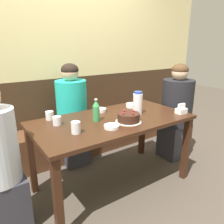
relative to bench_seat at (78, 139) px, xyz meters
The scene contains 16 objects.
ground_plane 0.86m from the bench_seat, 90.00° to the right, with size 12.00×12.00×0.00m, color #4C4238.
back_wall 1.06m from the bench_seat, 90.00° to the left, with size 4.80×0.04×2.50m.
bench_seat is the anchor object (origin of this frame).
dining_table 0.94m from the bench_seat, 90.00° to the right, with size 1.54×0.80×0.74m.
birthday_cake 1.14m from the bench_seat, 86.03° to the right, with size 0.24×0.24×0.11m.
water_pitcher 1.11m from the bench_seat, 70.60° to the right, with size 0.10×0.10×0.24m.
soju_bottle 1.03m from the bench_seat, 101.57° to the right, with size 0.07×0.07×0.21m.
napkin_holder 1.41m from the bench_seat, 57.97° to the right, with size 0.11×0.08×0.11m.
bowl_soup_white 0.79m from the bench_seat, 87.75° to the right, with size 0.12×0.12×0.04m.
bowl_rice_small 0.92m from the bench_seat, 56.11° to the right, with size 0.14×0.14×0.04m.
bowl_side_dish 1.17m from the bench_seat, 98.27° to the right, with size 0.13×0.13×0.03m.
glass_water_tall 1.21m from the bench_seat, 115.23° to the right, with size 0.08×0.08×0.10m.
glass_tumbler_short 0.92m from the bench_seat, 135.22° to the right, with size 0.08×0.08×0.08m.
glass_shot_small 1.03m from the bench_seat, 126.45° to the right, with size 0.08×0.08×0.08m.
person_pale_blue_shirt 0.45m from the bench_seat, 127.54° to the right, with size 0.36×0.36×1.23m.
person_grey_tee 1.34m from the bench_seat, 36.56° to the right, with size 0.38×0.38×1.22m.
Camera 1 is at (-1.15, -1.66, 1.44)m, focal length 35.00 mm.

